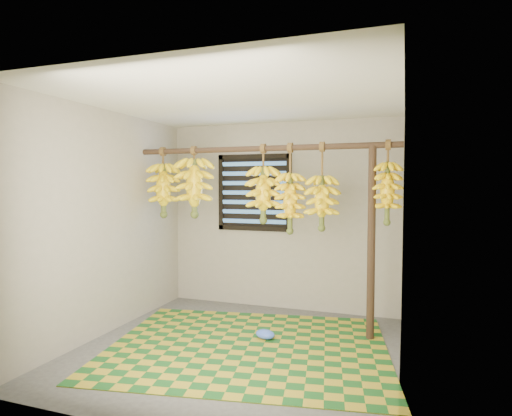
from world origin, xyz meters
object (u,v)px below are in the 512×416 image
at_px(banana_bunch_a, 163,190).
at_px(banana_bunch_f, 387,193).
at_px(banana_bunch_b, 194,188).
at_px(woven_mat, 248,346).
at_px(banana_bunch_d, 290,203).
at_px(plastic_bag, 265,334).
at_px(banana_bunch_e, 322,203).
at_px(support_post, 371,243).
at_px(banana_bunch_c, 263,195).

distance_m(banana_bunch_a, banana_bunch_f, 2.59).
height_order(banana_bunch_a, banana_bunch_b, same).
bearing_deg(woven_mat, banana_bunch_b, 145.46).
height_order(banana_bunch_b, banana_bunch_d, same).
bearing_deg(woven_mat, plastic_bag, 68.94).
bearing_deg(banana_bunch_d, banana_bunch_e, 0.00).
bearing_deg(support_post, banana_bunch_b, 180.00).
distance_m(woven_mat, banana_bunch_f, 2.07).
height_order(support_post, banana_bunch_b, banana_bunch_b).
height_order(banana_bunch_a, banana_bunch_f, same).
distance_m(banana_bunch_e, banana_bunch_f, 0.67).
height_order(woven_mat, banana_bunch_a, banana_bunch_a).
xyz_separation_m(plastic_bag, banana_bunch_e, (0.51, 0.37, 1.36)).
height_order(woven_mat, banana_bunch_b, banana_bunch_b).
relative_size(support_post, banana_bunch_a, 2.42).
xyz_separation_m(plastic_bag, banana_bunch_b, (-0.99, 0.37, 1.51)).
bearing_deg(banana_bunch_b, woven_mat, -34.54).
height_order(banana_bunch_a, banana_bunch_e, same).
distance_m(support_post, banana_bunch_f, 0.54).
bearing_deg(woven_mat, support_post, 28.87).
relative_size(woven_mat, banana_bunch_c, 3.11).
relative_size(support_post, banana_bunch_f, 2.35).
xyz_separation_m(woven_mat, banana_bunch_a, (-1.31, 0.62, 1.53)).
relative_size(banana_bunch_e, banana_bunch_f, 1.09).
distance_m(support_post, banana_bunch_d, 0.95).
bearing_deg(banana_bunch_a, woven_mat, -25.17).
height_order(plastic_bag, banana_bunch_b, banana_bunch_b).
xyz_separation_m(woven_mat, banana_bunch_b, (-0.90, 0.62, 1.56)).
bearing_deg(banana_bunch_f, woven_mat, -154.07).
relative_size(banana_bunch_c, banana_bunch_e, 0.93).
distance_m(banana_bunch_c, banana_bunch_d, 0.32).
bearing_deg(banana_bunch_e, support_post, 0.00).
bearing_deg(support_post, plastic_bag, -160.32).
bearing_deg(banana_bunch_f, banana_bunch_c, 180.00).
relative_size(banana_bunch_b, banana_bunch_c, 0.95).
relative_size(banana_bunch_a, banana_bunch_f, 0.97).
distance_m(plastic_bag, banana_bunch_c, 1.49).
height_order(woven_mat, banana_bunch_c, banana_bunch_c).
relative_size(banana_bunch_a, banana_bunch_d, 0.85).
xyz_separation_m(banana_bunch_e, banana_bunch_f, (0.66, -0.00, 0.11)).
distance_m(banana_bunch_c, banana_bunch_f, 1.32).
xyz_separation_m(support_post, banana_bunch_b, (-2.02, 0.00, 0.57)).
relative_size(plastic_bag, banana_bunch_d, 0.23).
xyz_separation_m(plastic_bag, banana_bunch_d, (0.16, 0.37, 1.35)).
bearing_deg(banana_bunch_d, banana_bunch_a, 180.00).
bearing_deg(banana_bunch_e, banana_bunch_a, 180.00).
height_order(support_post, banana_bunch_c, banana_bunch_c).
distance_m(plastic_bag, banana_bunch_f, 1.91).
bearing_deg(support_post, woven_mat, -151.13).
relative_size(banana_bunch_a, banana_bunch_c, 0.96).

